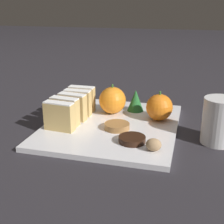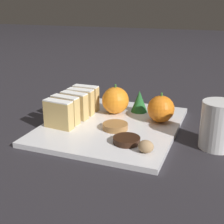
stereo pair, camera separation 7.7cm
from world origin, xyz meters
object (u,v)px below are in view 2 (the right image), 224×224
object	(u,v)px
orange_far	(115,100)
walnut	(146,146)
orange_near	(161,109)
chocolate_cookie	(127,140)
coffee_mug	(219,125)

from	to	relation	value
orange_far	walnut	xyz separation A→B (m)	(0.14, -0.20, -0.02)
walnut	orange_near	bearing A→B (deg)	93.40
chocolate_cookie	orange_far	bearing A→B (deg)	117.70
walnut	chocolate_cookie	size ratio (longest dim) A/B	0.55
walnut	orange_far	bearing A→B (deg)	125.07
orange_far	walnut	bearing A→B (deg)	-54.93
orange_near	walnut	size ratio (longest dim) A/B	2.35
orange_far	coffee_mug	xyz separation A→B (m)	(0.27, -0.10, 0.00)
orange_near	coffee_mug	distance (m)	0.16
orange_near	coffee_mug	size ratio (longest dim) A/B	0.69
orange_far	chocolate_cookie	xyz separation A→B (m)	(0.09, -0.17, -0.03)
orange_near	orange_far	size ratio (longest dim) A/B	0.94
orange_near	chocolate_cookie	distance (m)	0.16
walnut	coffee_mug	xyz separation A→B (m)	(0.13, 0.10, 0.03)
orange_near	coffee_mug	world-z (taller)	coffee_mug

